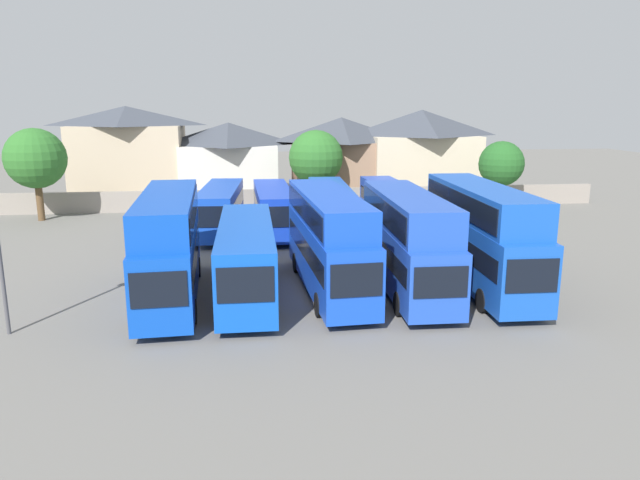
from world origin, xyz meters
The scene contains 18 objects.
ground centered at (0.00, 18.00, 0.00)m, with size 140.00×140.00×0.00m, color slate.
depot_boundary_wall centered at (0.00, 24.10, 0.90)m, with size 56.00×0.50×1.80m, color gray.
bus_1 centered at (-7.59, -0.14, 2.85)m, with size 3.11×11.70×5.07m.
bus_2 centered at (-3.97, -0.01, 2.03)m, with size 2.65×11.83×3.55m.
bus_3 centered at (0.10, 0.31, 2.78)m, with size 3.18×11.82×4.93m.
bus_4 centered at (3.98, -0.27, 2.77)m, with size 2.77×11.13×4.91m.
bus_5 centered at (7.85, -0.08, 2.92)m, with size 2.80×11.72×5.20m.
bus_6 centered at (-5.85, 14.39, 1.93)m, with size 3.14×10.57×3.37m.
bus_7 centered at (-2.08, 14.02, 1.90)m, with size 2.74×10.40×3.32m.
bus_8 centered at (2.10, 14.30, 1.94)m, with size 2.89×10.62×3.39m.
bus_9 centered at (6.69, 14.12, 1.92)m, with size 2.80×11.58×3.36m.
house_terrace_left centered at (-15.46, 32.03, 4.55)m, with size 10.96×6.60×8.95m.
house_terrace_centre centered at (-5.74, 32.37, 3.75)m, with size 9.88×8.10×7.34m.
house_terrace_right centered at (5.51, 31.64, 4.00)m, with size 10.06×8.04×7.83m.
house_terrace_far_right centered at (13.65, 31.24, 4.37)m, with size 11.20×8.04×8.57m.
tree_left_of_lot centered at (-20.48, 21.10, 4.95)m, with size 4.74×4.74×7.35m.
tree_behind_wall centered at (18.34, 22.10, 3.98)m, with size 3.96×3.96×5.99m.
tree_right_of_lot centered at (2.38, 26.60, 4.31)m, with size 5.01×5.01×6.83m.
Camera 1 is at (-3.66, -28.26, 9.26)m, focal length 33.41 mm.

